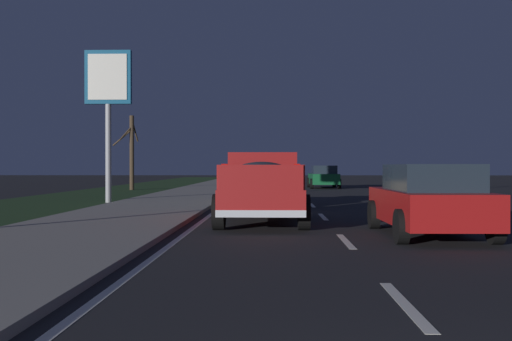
{
  "coord_description": "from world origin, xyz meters",
  "views": [
    {
      "loc": [
        -2.46,
        1.4,
        1.5
      ],
      "look_at": [
        14.51,
        1.94,
        1.38
      ],
      "focal_mm": 43.38,
      "sensor_mm": 36.0,
      "label": 1
    }
  ],
  "objects_px": {
    "gas_price_sign": "(108,89)",
    "sedan_green": "(324,177)",
    "sedan_red": "(429,199)",
    "bare_tree_far": "(131,151)",
    "pickup_truck": "(262,186)",
    "sedan_tan": "(268,185)"
  },
  "relations": [
    {
      "from": "sedan_red",
      "to": "sedan_tan",
      "type": "distance_m",
      "value": 10.92
    },
    {
      "from": "sedan_tan",
      "to": "gas_price_sign",
      "type": "bearing_deg",
      "value": 77.6
    },
    {
      "from": "sedan_tan",
      "to": "bare_tree_far",
      "type": "xyz_separation_m",
      "value": [
        14.99,
        8.82,
        1.7
      ]
    },
    {
      "from": "sedan_tan",
      "to": "gas_price_sign",
      "type": "relative_size",
      "value": 0.71
    },
    {
      "from": "sedan_red",
      "to": "bare_tree_far",
      "type": "distance_m",
      "value": 28.24
    },
    {
      "from": "sedan_red",
      "to": "bare_tree_far",
      "type": "xyz_separation_m",
      "value": [
        25.32,
        12.39,
        1.7
      ]
    },
    {
      "from": "sedan_red",
      "to": "bare_tree_far",
      "type": "height_order",
      "value": "bare_tree_far"
    },
    {
      "from": "pickup_truck",
      "to": "sedan_red",
      "type": "bearing_deg",
      "value": -129.23
    },
    {
      "from": "pickup_truck",
      "to": "bare_tree_far",
      "type": "height_order",
      "value": "bare_tree_far"
    },
    {
      "from": "gas_price_sign",
      "to": "sedan_red",
      "type": "bearing_deg",
      "value": -139.22
    },
    {
      "from": "bare_tree_far",
      "to": "sedan_green",
      "type": "bearing_deg",
      "value": -73.17
    },
    {
      "from": "sedan_red",
      "to": "pickup_truck",
      "type": "bearing_deg",
      "value": 50.77
    },
    {
      "from": "sedan_red",
      "to": "sedan_green",
      "type": "bearing_deg",
      "value": 0.01
    },
    {
      "from": "sedan_red",
      "to": "sedan_green",
      "type": "xyz_separation_m",
      "value": [
        29.07,
        0.0,
        0.0
      ]
    },
    {
      "from": "sedan_red",
      "to": "gas_price_sign",
      "type": "xyz_separation_m",
      "value": [
        11.77,
        10.16,
        3.87
      ]
    },
    {
      "from": "sedan_red",
      "to": "sedan_green",
      "type": "distance_m",
      "value": 29.07
    },
    {
      "from": "gas_price_sign",
      "to": "sedan_green",
      "type": "bearing_deg",
      "value": -30.42
    },
    {
      "from": "pickup_truck",
      "to": "sedan_green",
      "type": "bearing_deg",
      "value": -7.94
    },
    {
      "from": "pickup_truck",
      "to": "gas_price_sign",
      "type": "xyz_separation_m",
      "value": [
        8.8,
        6.52,
        3.68
      ]
    },
    {
      "from": "sedan_green",
      "to": "sedan_tan",
      "type": "xyz_separation_m",
      "value": [
        -18.74,
        3.56,
        0.0
      ]
    },
    {
      "from": "sedan_green",
      "to": "gas_price_sign",
      "type": "relative_size",
      "value": 0.71
    },
    {
      "from": "pickup_truck",
      "to": "sedan_green",
      "type": "xyz_separation_m",
      "value": [
        26.09,
        -3.64,
        -0.2
      ]
    }
  ]
}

